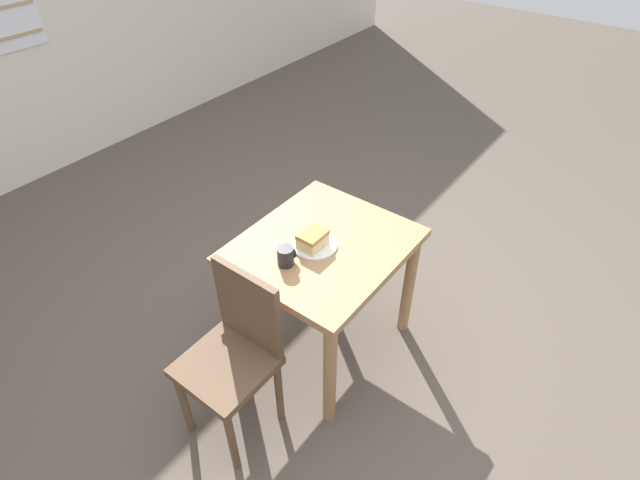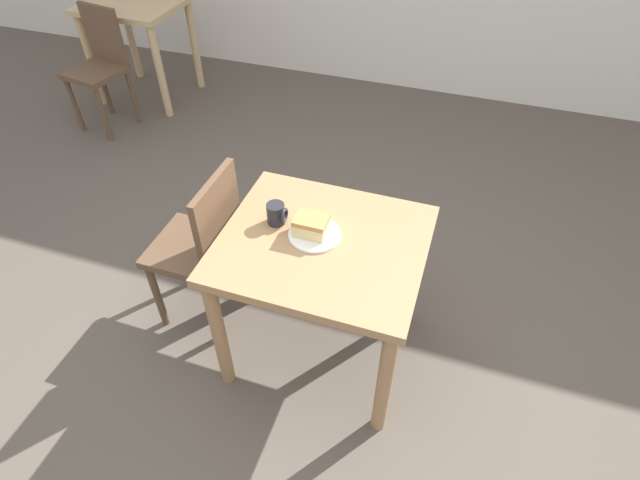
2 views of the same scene
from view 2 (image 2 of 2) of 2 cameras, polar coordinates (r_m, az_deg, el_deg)
ground_plane at (r=2.39m, az=-1.37°, el=-15.23°), size 14.00×14.00×0.00m
dining_table_near at (r=2.03m, az=0.29°, el=-2.65°), size 0.80×0.71×0.71m
dining_table_far at (r=4.48m, az=-20.18°, el=22.25°), size 0.73×0.63×0.76m
chair_near_window at (r=2.32m, az=-13.26°, el=-0.57°), size 0.36×0.36×0.86m
chair_far_corner at (r=4.19m, az=-23.85°, el=17.88°), size 0.42×0.42×0.86m
plate at (r=1.96m, az=-0.62°, el=0.64°), size 0.21×0.21×0.01m
cake_slice at (r=1.94m, az=-1.00°, el=1.70°), size 0.13×0.10×0.08m
coffee_mug at (r=2.00m, az=-4.98°, el=3.00°), size 0.08×0.07×0.09m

